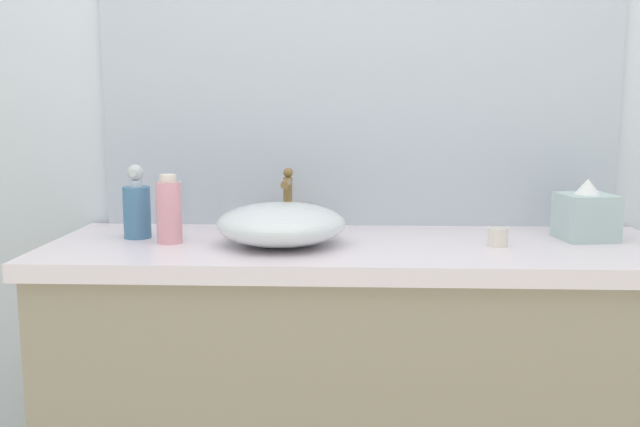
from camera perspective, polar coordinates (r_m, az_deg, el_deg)
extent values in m
cube|color=silver|center=(2.09, 0.73, 9.69)|extent=(6.00, 0.06, 2.60)
cube|color=gray|center=(1.96, 3.06, -16.38)|extent=(1.57, 0.52, 0.87)
cube|color=silver|center=(1.81, 3.18, -3.12)|extent=(1.61, 0.56, 0.04)
cube|color=#B2BCC6|center=(2.06, 3.22, 15.83)|extent=(1.50, 0.01, 1.21)
ellipsoid|color=silver|center=(1.78, -3.21, -0.87)|extent=(0.33, 0.34, 0.11)
cylinder|color=olive|center=(1.97, -2.66, 0.78)|extent=(0.03, 0.03, 0.15)
cylinder|color=olive|center=(1.91, -2.80, 2.51)|extent=(0.02, 0.10, 0.02)
sphere|color=olive|center=(1.98, -2.64, 3.38)|extent=(0.03, 0.03, 0.03)
cylinder|color=teal|center=(1.92, -14.80, 0.09)|extent=(0.07, 0.07, 0.14)
cylinder|color=silver|center=(1.91, -14.90, 2.40)|extent=(0.03, 0.03, 0.02)
sphere|color=silver|center=(1.91, -14.93, 3.29)|extent=(0.04, 0.04, 0.04)
cylinder|color=silver|center=(1.90, -15.03, 3.26)|extent=(0.02, 0.02, 0.02)
cylinder|color=pink|center=(1.83, -12.29, 0.08)|extent=(0.07, 0.07, 0.16)
cylinder|color=silver|center=(1.82, -12.38, 2.85)|extent=(0.04, 0.04, 0.02)
cube|color=#ABC5C0|center=(1.97, 21.01, -0.26)|extent=(0.15, 0.15, 0.12)
cone|color=white|center=(1.96, 21.14, 2.02)|extent=(0.07, 0.07, 0.04)
cylinder|color=silver|center=(1.81, 14.41, -1.88)|extent=(0.05, 0.05, 0.05)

